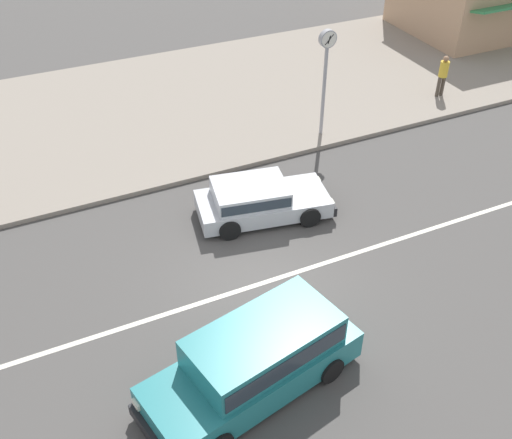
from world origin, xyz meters
name	(u,v)px	position (x,y,z in m)	size (l,w,h in m)	color
ground_plane	(262,283)	(0.00, 0.00, 0.00)	(160.00, 160.00, 0.00)	#4C4947
lane_centre_stripe	(262,283)	(0.00, 0.00, 0.00)	(50.40, 0.14, 0.01)	silver
kerb_strip	(147,112)	(0.00, 10.02, 0.07)	(68.00, 10.00, 0.15)	gray
minivan_teal_1	(257,357)	(-1.38, -2.71, 0.84)	(4.96, 2.69, 1.56)	teal
hatchback_silver_3	(258,199)	(1.11, 2.59, 0.59)	(4.04, 2.29, 1.10)	#B7BABF
street_clock	(326,60)	(5.00, 5.82, 2.78)	(0.58, 0.22, 3.64)	#9E9EA3
pedestrian_near_clock	(443,73)	(10.58, 6.45, 1.07)	(0.34, 0.34, 1.59)	#4C4238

